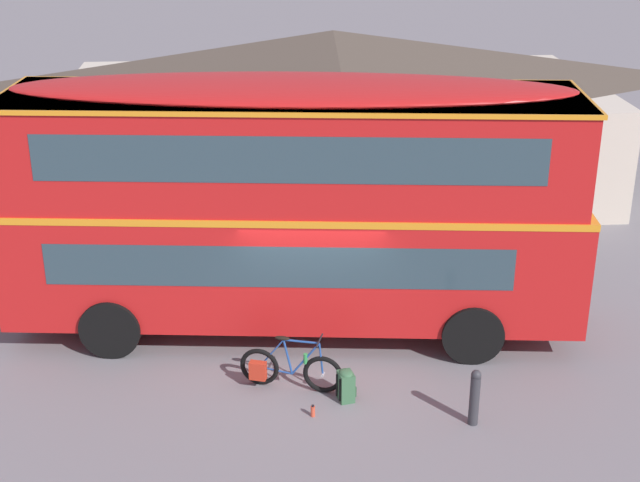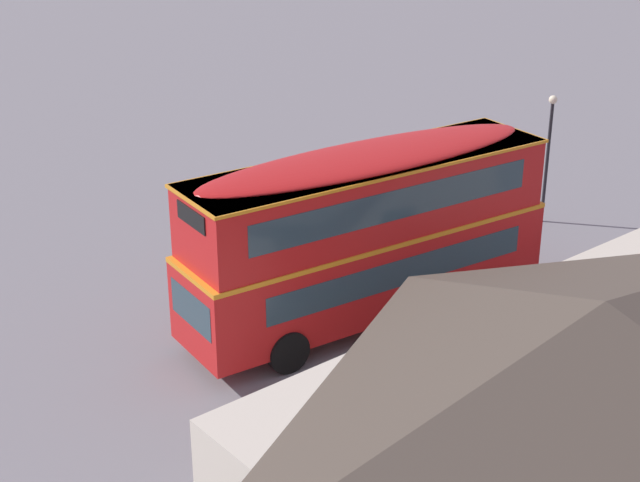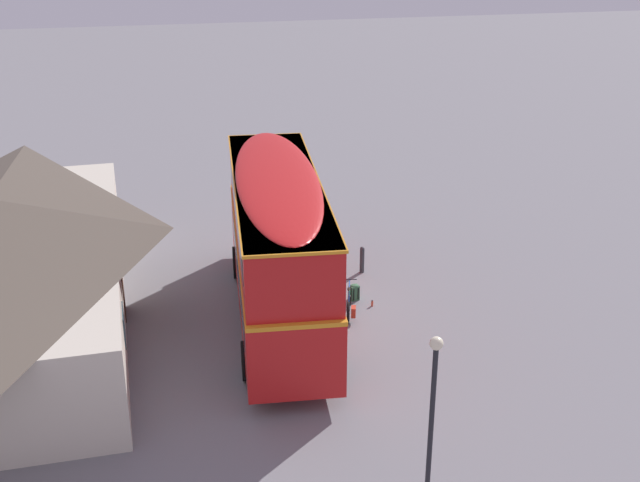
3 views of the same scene
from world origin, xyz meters
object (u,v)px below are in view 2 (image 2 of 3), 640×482
at_px(backpack_on_ground, 286,284).
at_px(kerb_bollard, 213,286).
at_px(double_decker_bus, 368,229).
at_px(touring_bicycle, 321,277).
at_px(water_bottle_red_squeeze, 293,279).
at_px(street_lamp, 549,144).

height_order(backpack_on_ground, kerb_bollard, kerb_bollard).
distance_m(double_decker_bus, touring_bicycle, 3.16).
xyz_separation_m(water_bottle_red_squeeze, street_lamp, (-9.43, 1.23, 2.62)).
bearing_deg(water_bottle_red_squeeze, touring_bicycle, 116.10).
distance_m(street_lamp, kerb_bollard, 12.25).
bearing_deg(street_lamp, kerb_bollard, -7.17).
relative_size(touring_bicycle, street_lamp, 0.40).
height_order(double_decker_bus, touring_bicycle, double_decker_bus).
bearing_deg(backpack_on_ground, street_lamp, 175.65).
bearing_deg(touring_bicycle, water_bottle_red_squeeze, -63.90).
xyz_separation_m(street_lamp, kerb_bollard, (11.96, -1.50, -2.22)).
bearing_deg(double_decker_bus, touring_bicycle, -93.65).
xyz_separation_m(touring_bicycle, street_lamp, (-9.01, 0.38, 2.34)).
bearing_deg(water_bottle_red_squeeze, backpack_on_ground, 40.27).
xyz_separation_m(double_decker_bus, street_lamp, (-9.15, -1.81, 0.07)).
height_order(backpack_on_ground, water_bottle_red_squeeze, backpack_on_ground).
xyz_separation_m(backpack_on_ground, water_bottle_red_squeeze, (-0.55, -0.47, -0.19)).
xyz_separation_m(touring_bicycle, kerb_bollard, (2.95, -1.13, 0.13)).
bearing_deg(water_bottle_red_squeeze, kerb_bollard, -6.22).
xyz_separation_m(touring_bicycle, backpack_on_ground, (0.97, -0.38, -0.08)).
height_order(water_bottle_red_squeeze, street_lamp, street_lamp).
height_order(touring_bicycle, backpack_on_ground, touring_bicycle).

